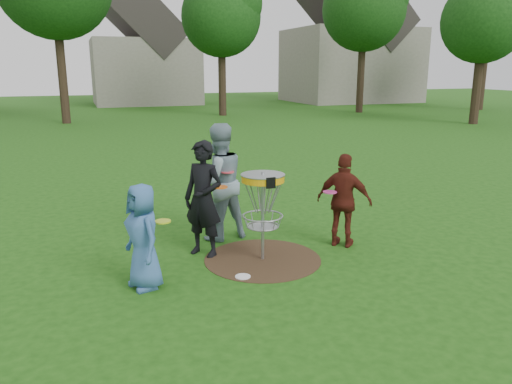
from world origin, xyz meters
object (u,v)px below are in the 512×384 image
object	(u,v)px
player_blue	(143,236)
player_maroon	(344,201)
player_grey	(219,182)
player_black	(203,199)
disc_golf_basket	(263,195)

from	to	relation	value
player_blue	player_maroon	bearing A→B (deg)	81.99
player_blue	player_maroon	xyz separation A→B (m)	(3.29, 0.51, 0.06)
player_grey	player_maroon	xyz separation A→B (m)	(1.82, -1.05, -0.22)
player_blue	player_black	world-z (taller)	player_black
player_grey	player_maroon	world-z (taller)	player_grey
player_maroon	disc_golf_basket	xyz separation A→B (m)	(-1.46, -0.13, 0.25)
player_black	player_grey	world-z (taller)	player_grey
player_black	player_grey	xyz separation A→B (m)	(0.43, 0.67, 0.09)
player_blue	player_grey	distance (m)	2.17
player_blue	player_black	distance (m)	1.39
player_grey	disc_golf_basket	distance (m)	1.23
disc_golf_basket	player_black	bearing A→B (deg)	146.90
player_black	player_grey	bearing A→B (deg)	105.36
player_blue	player_grey	world-z (taller)	player_grey
player_black	player_maroon	xyz separation A→B (m)	(2.25, -0.39, -0.13)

